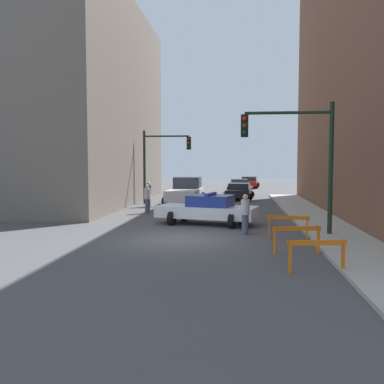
# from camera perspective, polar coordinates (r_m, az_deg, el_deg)

# --- Properties ---
(ground_plane) EXTENTS (120.00, 120.00, 0.00)m
(ground_plane) POSITION_cam_1_polar(r_m,az_deg,el_deg) (16.55, -1.79, -6.32)
(ground_plane) COLOR #4C4C4F
(sidewalk_right) EXTENTS (2.40, 44.00, 0.12)m
(sidewalk_right) POSITION_cam_1_polar(r_m,az_deg,el_deg) (16.86, 19.71, -6.16)
(sidewalk_right) COLOR #B2ADA3
(sidewalk_right) RESTS_ON ground_plane
(building_corner_left) EXTENTS (14.00, 20.00, 14.26)m
(building_corner_left) POSITION_cam_1_polar(r_m,az_deg,el_deg) (33.58, -19.40, 10.90)
(building_corner_left) COLOR #6B6056
(building_corner_left) RESTS_ON ground_plane
(traffic_light_near) EXTENTS (3.64, 0.35, 5.20)m
(traffic_light_near) POSITION_cam_1_polar(r_m,az_deg,el_deg) (17.57, 14.32, 5.72)
(traffic_light_near) COLOR black
(traffic_light_near) RESTS_ON sidewalk_right
(traffic_light_far) EXTENTS (3.44, 0.35, 5.20)m
(traffic_light_far) POSITION_cam_1_polar(r_m,az_deg,el_deg) (30.54, -4.36, 4.80)
(traffic_light_far) COLOR black
(traffic_light_far) RESTS_ON ground_plane
(police_car) EXTENTS (5.01, 3.04, 1.52)m
(police_car) POSITION_cam_1_polar(r_m,az_deg,el_deg) (20.39, 2.09, -2.31)
(police_car) COLOR white
(police_car) RESTS_ON ground_plane
(white_truck) EXTENTS (2.74, 5.45, 1.90)m
(white_truck) POSITION_cam_1_polar(r_m,az_deg,el_deg) (29.93, -0.83, 0.06)
(white_truck) COLOR silver
(white_truck) RESTS_ON ground_plane
(parked_car_near) EXTENTS (2.52, 4.44, 1.31)m
(parked_car_near) POSITION_cam_1_polar(r_m,az_deg,el_deg) (34.16, 6.32, 0.13)
(parked_car_near) COLOR black
(parked_car_near) RESTS_ON ground_plane
(parked_car_mid) EXTENTS (2.47, 4.41, 1.31)m
(parked_car_mid) POSITION_cam_1_polar(r_m,az_deg,el_deg) (42.08, 6.30, 0.86)
(parked_car_mid) COLOR silver
(parked_car_mid) RESTS_ON ground_plane
(parked_car_far) EXTENTS (2.50, 4.43, 1.31)m
(parked_car_far) POSITION_cam_1_polar(r_m,az_deg,el_deg) (49.49, 7.65, 1.32)
(parked_car_far) COLOR maroon
(parked_car_far) RESTS_ON ground_plane
(pedestrian_crossing) EXTENTS (0.51, 0.51, 1.66)m
(pedestrian_crossing) POSITION_cam_1_polar(r_m,az_deg,el_deg) (24.99, -5.98, -0.85)
(pedestrian_crossing) COLOR #474C66
(pedestrian_crossing) RESTS_ON ground_plane
(pedestrian_corner) EXTENTS (0.47, 0.47, 1.66)m
(pedestrian_corner) POSITION_cam_1_polar(r_m,az_deg,el_deg) (28.51, -5.85, -0.25)
(pedestrian_corner) COLOR #382D23
(pedestrian_corner) RESTS_ON ground_plane
(pedestrian_sidewalk) EXTENTS (0.51, 0.51, 1.66)m
(pedestrian_sidewalk) POSITION_cam_1_polar(r_m,az_deg,el_deg) (17.64, 7.12, -2.88)
(pedestrian_sidewalk) COLOR #474C66
(pedestrian_sidewalk) RESTS_ON ground_plane
(barrier_front) EXTENTS (1.59, 0.38, 0.90)m
(barrier_front) POSITION_cam_1_polar(r_m,az_deg,el_deg) (11.93, 16.30, -7.52)
(barrier_front) COLOR orange
(barrier_front) RESTS_ON ground_plane
(barrier_mid) EXTENTS (1.58, 0.44, 0.90)m
(barrier_mid) POSITION_cam_1_polar(r_m,az_deg,el_deg) (14.27, 13.79, -5.59)
(barrier_mid) COLOR orange
(barrier_mid) RESTS_ON ground_plane
(barrier_back) EXTENTS (1.60, 0.25, 0.90)m
(barrier_back) POSITION_cam_1_polar(r_m,az_deg,el_deg) (16.92, 12.67, -4.08)
(barrier_back) COLOR orange
(barrier_back) RESTS_ON ground_plane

